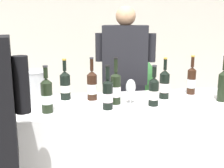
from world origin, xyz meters
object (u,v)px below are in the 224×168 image
Objects in this scene: wine_bottle_0 at (191,80)px; wine_bottle_9 at (154,91)px; potted_shrub at (128,82)px; wine_bottle_2 at (164,84)px; person_server at (125,92)px; wine_bottle_4 at (116,88)px; wine_bottle_10 at (92,85)px; wine_glass at (131,88)px; wine_bottle_3 at (47,95)px; wine_bottle_6 at (223,84)px; wine_bottle_8 at (65,85)px; ice_bucket at (33,87)px; wine_bottle_7 at (108,94)px.

wine_bottle_0 reaches higher than wine_bottle_9.
wine_bottle_9 reaches higher than potted_shrub.
wine_bottle_2 is 0.73m from person_server.
wine_bottle_4 is 1.04× the size of wine_bottle_10.
wine_bottle_9 reaches higher than wine_glass.
wine_bottle_3 is 0.78m from wine_bottle_9.
wine_bottle_3 is 1.16m from person_server.
potted_shrub is (0.41, 1.37, -0.28)m from wine_bottle_4.
wine_bottle_6 reaches higher than wine_bottle_3.
wine_bottle_0 is 1.23m from wine_bottle_3.
wine_bottle_0 is 0.29m from wine_bottle_6.
wine_bottle_6 is 1.17× the size of wine_bottle_9.
wine_bottle_2 reaches higher than wine_bottle_0.
wine_bottle_0 is 1.26m from potted_shrub.
wine_bottle_0 is 1.07m from wine_bottle_8.
wine_bottle_8 is at bearing 172.35° from wine_bottle_2.
potted_shrub is (0.57, 1.23, -0.27)m from wine_bottle_10.
ice_bucket is at bearing -169.26° from wine_bottle_8.
person_server is at bearing 70.09° from wine_bottle_7.
wine_glass is at bearing 176.59° from wine_bottle_6.
wine_bottle_3 is 0.62m from wine_glass.
wine_glass is (0.28, -0.17, 0.01)m from wine_bottle_10.
person_server reaches higher than wine_bottle_0.
wine_bottle_6 is (0.15, -0.24, 0.02)m from wine_bottle_0.
wine_bottle_6 is 0.21× the size of person_server.
wine_bottle_2 is 0.20× the size of person_server.
wine_bottle_10 is 0.45m from ice_bucket.
potted_shrub is (-0.28, 1.19, -0.28)m from wine_bottle_0.
person_server reaches higher than wine_bottle_7.
wine_bottle_9 is 0.27× the size of potted_shrub.
wine_bottle_8 is at bearing 156.19° from wine_glass.
wine_bottle_7 is at bearing -124.40° from wine_bottle_4.
wine_bottle_4 reaches higher than wine_bottle_8.
ice_bucket is (-0.45, 0.00, 0.01)m from wine_bottle_10.
wine_bottle_0 is 1.04× the size of wine_bottle_7.
wine_bottle_10 is at bearing 148.99° from wine_glass.
wine_glass is at bearing -11.80° from wine_bottle_4.
wine_glass is 0.17× the size of potted_shrub.
wine_bottle_3 reaches higher than wine_bottle_8.
ice_bucket is at bearing -129.98° from potted_shrub.
wine_bottle_0 is at bearing -0.81° from wine_bottle_8.
wine_bottle_10 is at bearing -177.74° from wine_bottle_0.
wine_bottle_6 is at bearing -11.77° from wine_bottle_10.
person_server is (0.12, 0.77, -0.24)m from wine_glass.
wine_bottle_2 is at bearing -7.65° from wine_bottle_8.
wine_bottle_6 is 0.73m from wine_glass.
wine_bottle_4 is at bearing 168.20° from wine_glass.
wine_bottle_6 reaches higher than ice_bucket.
wine_bottle_2 reaches higher than wine_bottle_8.
wine_bottle_8 is 1.33× the size of ice_bucket.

